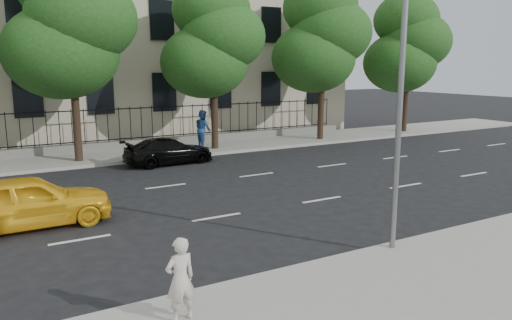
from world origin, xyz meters
The scene contains 14 objects.
ground centered at (0.00, 0.00, 0.00)m, with size 120.00×120.00×0.00m, color black.
near_sidewalk centered at (0.00, -4.00, 0.07)m, with size 60.00×4.00×0.15m, color gray.
far_sidewalk centered at (0.00, 14.00, 0.07)m, with size 60.00×4.00×0.15m, color gray.
lane_markings centered at (0.00, 4.75, 0.01)m, with size 49.60×4.62×0.01m, color silver, non-canonical shape.
iron_fence centered at (0.00, 15.70, 0.65)m, with size 30.00×0.50×2.20m.
street_light centered at (2.50, -1.77, 5.15)m, with size 0.25×3.32×8.05m.
tree_c centered at (-1.96, 13.36, 6.41)m, with size 5.89×5.50×9.80m.
tree_d centered at (5.04, 13.36, 5.84)m, with size 5.34×4.94×8.84m.
tree_e centered at (12.04, 13.36, 6.20)m, with size 5.71×5.31×9.46m.
tree_f centered at (19.04, 13.36, 5.88)m, with size 5.52×5.12×9.01m.
yellow_taxi centered at (-5.01, 4.29, 0.76)m, with size 1.80×4.48×1.53m, color yellow.
black_sedan centered at (1.63, 11.07, 0.61)m, with size 1.71×4.19×1.22m, color black.
woman_near centered at (-3.32, -3.05, 0.91)m, with size 0.56×0.37×1.53m, color beige.
pedestrian_far centered at (4.57, 13.76, 1.16)m, with size 0.98×0.76×2.02m, color navy.
Camera 1 is at (-6.21, -10.73, 4.59)m, focal length 35.00 mm.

